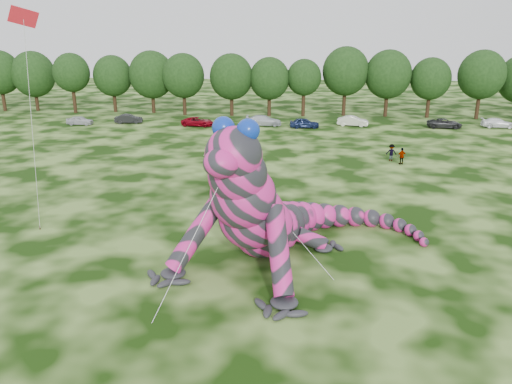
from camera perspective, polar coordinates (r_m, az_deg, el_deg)
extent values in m
plane|color=#16330A|center=(24.30, 2.12, -13.25)|extent=(240.00, 240.00, 0.00)
cube|color=red|center=(30.53, -25.05, 17.68)|extent=(1.43, 1.11, 1.17)
cylinder|color=silver|center=(32.81, -24.16, 5.93)|extent=(0.02, 0.02, 13.77)
cylinder|color=#382314|center=(36.24, -23.47, -3.75)|extent=(0.08, 0.08, 0.24)
imported|color=silver|center=(75.25, -19.48, 7.72)|extent=(3.71, 1.53, 1.26)
imported|color=black|center=(74.55, -14.34, 8.11)|extent=(4.07, 1.97, 1.29)
imported|color=maroon|center=(70.53, -6.67, 7.99)|extent=(4.64, 2.44, 1.25)
imported|color=silver|center=(70.45, 0.89, 8.18)|extent=(5.04, 2.27, 1.43)
imported|color=#152149|center=(68.94, 5.56, 7.86)|extent=(4.17, 2.03, 1.37)
imported|color=silver|center=(71.36, 11.00, 7.97)|extent=(4.44, 2.21, 1.40)
imported|color=#27272A|center=(73.31, 20.76, 7.35)|extent=(4.65, 2.24, 1.28)
imported|color=white|center=(76.49, 25.93, 7.10)|extent=(4.48, 2.15, 1.26)
imported|color=gray|center=(45.74, -3.31, 3.13)|extent=(0.58, 0.77, 1.89)
imported|color=gray|center=(52.58, 15.21, 4.38)|extent=(1.16, 0.73, 1.72)
imported|color=gray|center=(49.42, -5.57, 4.18)|extent=(1.15, 1.14, 1.88)
imported|color=gray|center=(51.41, 16.33, 3.95)|extent=(1.05, 0.72, 1.66)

